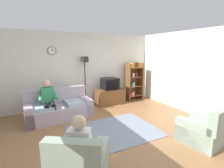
# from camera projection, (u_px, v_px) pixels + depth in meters

# --- Properties ---
(ground_plane) EXTENTS (12.00, 12.00, 0.00)m
(ground_plane) POSITION_uv_depth(u_px,v_px,m) (118.00, 133.00, 4.29)
(ground_plane) COLOR #8C603D
(back_wall_assembly) EXTENTS (6.20, 0.17, 2.70)m
(back_wall_assembly) POSITION_uv_depth(u_px,v_px,m) (84.00, 70.00, 6.35)
(back_wall_assembly) COLOR silver
(back_wall_assembly) RESTS_ON ground_plane
(right_wall) EXTENTS (0.12, 5.80, 2.70)m
(right_wall) POSITION_uv_depth(u_px,v_px,m) (197.00, 73.00, 5.32)
(right_wall) COLOR silver
(right_wall) RESTS_ON ground_plane
(couch) EXTENTS (1.94, 0.97, 0.90)m
(couch) POSITION_uv_depth(u_px,v_px,m) (59.00, 109.00, 5.14)
(couch) COLOR #A899A8
(couch) RESTS_ON ground_plane
(tv_stand) EXTENTS (1.10, 0.56, 0.58)m
(tv_stand) POSITION_uv_depth(u_px,v_px,m) (110.00, 96.00, 6.60)
(tv_stand) COLOR brown
(tv_stand) RESTS_ON ground_plane
(tv) EXTENTS (0.60, 0.49, 0.44)m
(tv) POSITION_uv_depth(u_px,v_px,m) (110.00, 84.00, 6.48)
(tv) COLOR black
(tv) RESTS_ON tv_stand
(bookshelf) EXTENTS (0.68, 0.36, 1.56)m
(bookshelf) POSITION_uv_depth(u_px,v_px,m) (133.00, 81.00, 7.07)
(bookshelf) COLOR brown
(bookshelf) RESTS_ON ground_plane
(floor_lamp) EXTENTS (0.28, 0.28, 1.85)m
(floor_lamp) POSITION_uv_depth(u_px,v_px,m) (85.00, 68.00, 6.04)
(floor_lamp) COLOR black
(floor_lamp) RESTS_ON ground_plane
(armchair_near_window) EXTENTS (1.15, 1.17, 0.90)m
(armchair_near_window) POSITION_uv_depth(u_px,v_px,m) (81.00, 166.00, 2.63)
(armchair_near_window) COLOR gray
(armchair_near_window) RESTS_ON ground_plane
(armchair_near_bookshelf) EXTENTS (0.93, 0.99, 0.90)m
(armchair_near_bookshelf) POSITION_uv_depth(u_px,v_px,m) (203.00, 131.00, 3.77)
(armchair_near_bookshelf) COLOR gray
(armchair_near_bookshelf) RESTS_ON ground_plane
(area_rug) EXTENTS (2.20, 1.70, 0.01)m
(area_rug) POSITION_uv_depth(u_px,v_px,m) (114.00, 131.00, 4.39)
(area_rug) COLOR slate
(area_rug) RESTS_ON ground_plane
(person_on_couch) EXTENTS (0.53, 0.55, 1.24)m
(person_on_couch) POSITION_uv_depth(u_px,v_px,m) (48.00, 99.00, 4.84)
(person_on_couch) COLOR #338C59
(person_on_couch) RESTS_ON ground_plane
(person_in_left_armchair) EXTENTS (0.61, 0.64, 1.12)m
(person_in_left_armchair) POSITION_uv_depth(u_px,v_px,m) (81.00, 144.00, 2.66)
(person_in_left_armchair) COLOR silver
(person_in_left_armchair) RESTS_ON ground_plane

